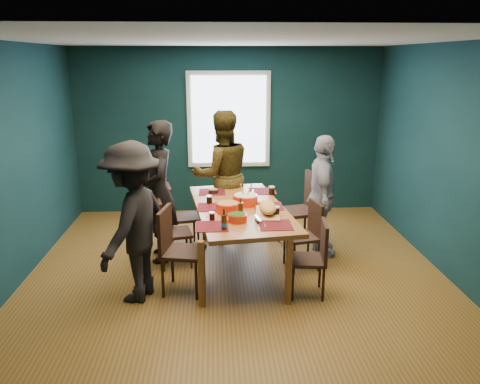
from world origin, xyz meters
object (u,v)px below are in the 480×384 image
object	(u,v)px
person_right	(322,196)
bowl_salad	(228,207)
chair_right_far	(305,204)
bowl_herbs	(238,217)
dining_table	(240,213)
chair_left_near	(175,244)
person_back	(222,175)
bowl_dumpling	(245,199)
chair_right_near	(315,253)
person_near_left	(133,223)
chair_left_far	(177,212)
chair_right_mid	(308,230)
chair_left_mid	(168,227)
cutting_board	(267,209)
person_far_left	(159,192)

from	to	relation	value
person_right	bowl_salad	bearing A→B (deg)	120.26
chair_right_far	bowl_herbs	size ratio (longest dim) A/B	4.93
dining_table	chair_left_near	world-z (taller)	chair_left_near
dining_table	person_back	distance (m)	1.14
dining_table	bowl_salad	world-z (taller)	bowl_salad
bowl_dumpling	dining_table	bearing A→B (deg)	-127.10
bowl_salad	person_right	bearing A→B (deg)	23.30
chair_right_near	person_near_left	distance (m)	1.97
chair_left_far	chair_right_mid	distance (m)	1.80
person_back	chair_left_near	bearing A→B (deg)	57.74
chair_right_far	person_near_left	xyz separation A→B (m)	(-2.10, -1.38, 0.26)
chair_left_mid	person_right	world-z (taller)	person_right
dining_table	chair_right_far	world-z (taller)	chair_right_far
dining_table	person_near_left	distance (m)	1.37
chair_left_near	chair_right_mid	world-z (taller)	chair_left_near
chair_right_far	bowl_salad	distance (m)	1.41
person_right	cutting_board	size ratio (longest dim) A/B	2.35
dining_table	person_near_left	bearing A→B (deg)	-156.66
chair_left_mid	chair_right_near	distance (m)	1.86
chair_right_near	bowl_salad	size ratio (longest dim) A/B	3.09
person_right	cutting_board	bearing A→B (deg)	136.28
chair_left_near	person_right	world-z (taller)	person_right
person_near_left	bowl_dumpling	distance (m)	1.47
cutting_board	person_right	bearing A→B (deg)	44.65
dining_table	chair_right_mid	distance (m)	0.87
chair_left_near	person_near_left	size ratio (longest dim) A/B	0.56
person_right	cutting_board	xyz separation A→B (m)	(-0.79, -0.64, 0.06)
person_near_left	bowl_herbs	bearing A→B (deg)	118.30
chair_right_near	bowl_dumpling	size ratio (longest dim) A/B	2.74
chair_left_near	person_far_left	size ratio (longest dim) A/B	0.53
chair_left_mid	dining_table	bearing A→B (deg)	-18.48
bowl_dumpling	cutting_board	xyz separation A→B (m)	(0.23, -0.38, -0.00)
chair_left_near	chair_right_far	size ratio (longest dim) A/B	0.94
person_back	chair_right_near	bearing A→B (deg)	103.44
bowl_dumpling	chair_left_mid	bearing A→B (deg)	179.62
chair_right_near	cutting_board	bearing A→B (deg)	142.06
person_far_left	chair_right_mid	bearing A→B (deg)	69.91
person_near_left	bowl_dumpling	size ratio (longest dim) A/B	5.60
chair_left_far	cutting_board	bearing A→B (deg)	-52.19
person_back	bowl_salad	xyz separation A→B (m)	(0.04, -1.29, -0.07)
chair_right_near	person_back	size ratio (longest dim) A/B	0.46
chair_left_far	cutting_board	xyz separation A→B (m)	(1.12, -0.96, 0.33)
chair_left_far	chair_right_mid	bearing A→B (deg)	-34.78
person_far_left	person_back	world-z (taller)	person_back
dining_table	chair_right_mid	bearing A→B (deg)	-11.10
dining_table	bowl_herbs	bearing A→B (deg)	-104.23
bowl_herbs	cutting_board	distance (m)	0.43
dining_table	bowl_salad	xyz separation A→B (m)	(-0.16, -0.19, 0.13)
chair_right_far	person_back	bearing A→B (deg)	145.05
person_right	bowl_dumpling	size ratio (longest dim) A/B	5.20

